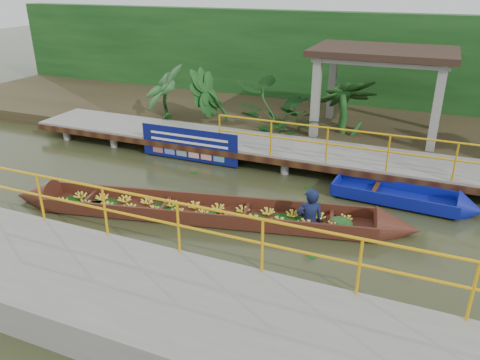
% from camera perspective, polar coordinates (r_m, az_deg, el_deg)
% --- Properties ---
extents(ground, '(80.00, 80.00, 0.00)m').
position_cam_1_polar(ground, '(11.72, -3.25, -3.21)').
color(ground, '#292F17').
rests_on(ground, ground).
extents(land_strip, '(30.00, 8.00, 0.45)m').
position_cam_1_polar(land_strip, '(18.22, 7.10, 7.34)').
color(land_strip, '#2E2617').
rests_on(land_strip, ground).
extents(far_dock, '(16.00, 2.06, 1.66)m').
position_cam_1_polar(far_dock, '(14.43, 2.70, 4.16)').
color(far_dock, gray).
rests_on(far_dock, ground).
extents(near_dock, '(18.00, 2.40, 1.73)m').
position_cam_1_polar(near_dock, '(8.05, -10.08, -15.02)').
color(near_dock, gray).
rests_on(near_dock, ground).
extents(pavilion, '(4.40, 3.00, 3.00)m').
position_cam_1_polar(pavilion, '(15.95, 17.03, 13.75)').
color(pavilion, gray).
rests_on(pavilion, ground).
extents(foliage_backdrop, '(30.00, 0.80, 4.00)m').
position_cam_1_polar(foliage_backdrop, '(20.19, 9.39, 13.98)').
color(foliage_backdrop, '#123A12').
rests_on(foliage_backdrop, ground).
extents(vendor_boat, '(9.84, 2.98, 2.16)m').
position_cam_1_polar(vendor_boat, '(11.04, -2.63, -3.58)').
color(vendor_boat, '#37160F').
rests_on(vendor_boat, ground).
extents(moored_blue_boat, '(3.65, 1.17, 0.86)m').
position_cam_1_polar(moored_blue_boat, '(12.44, 22.28, -2.62)').
color(moored_blue_boat, navy).
rests_on(moored_blue_boat, ground).
extents(blue_banner, '(3.24, 0.04, 1.01)m').
position_cam_1_polar(blue_banner, '(14.39, -6.26, 4.32)').
color(blue_banner, '#0B115D').
rests_on(blue_banner, ground).
extents(tropical_plants, '(14.36, 1.36, 1.70)m').
position_cam_1_polar(tropical_plants, '(15.46, 11.54, 8.23)').
color(tropical_plants, '#123A12').
rests_on(tropical_plants, ground).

